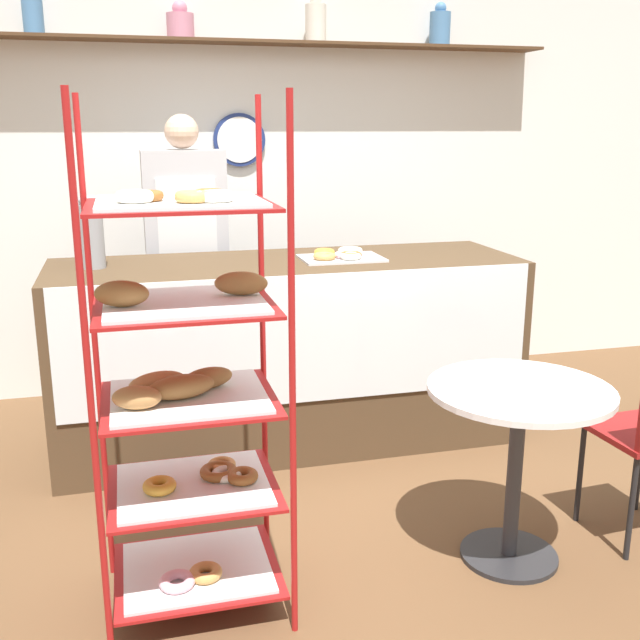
# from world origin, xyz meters

# --- Properties ---
(ground_plane) EXTENTS (14.00, 14.00, 0.00)m
(ground_plane) POSITION_xyz_m (0.00, 0.00, 0.00)
(ground_plane) COLOR brown
(back_wall) EXTENTS (10.00, 0.30, 2.70)m
(back_wall) POSITION_xyz_m (0.00, 2.13, 1.37)
(back_wall) COLOR white
(back_wall) RESTS_ON ground_plane
(display_counter) EXTENTS (2.47, 0.80, 1.01)m
(display_counter) POSITION_xyz_m (0.00, 1.04, 0.51)
(display_counter) COLOR #4C3823
(display_counter) RESTS_ON ground_plane
(pastry_rack) EXTENTS (0.64, 0.54, 1.81)m
(pastry_rack) POSITION_xyz_m (-0.65, -0.32, 0.83)
(pastry_rack) COLOR #A51919
(pastry_rack) RESTS_ON ground_plane
(person_worker) EXTENTS (0.48, 0.23, 1.77)m
(person_worker) POSITION_xyz_m (-0.47, 1.69, 0.96)
(person_worker) COLOR #282833
(person_worker) RESTS_ON ground_plane
(cafe_table) EXTENTS (0.71, 0.71, 0.73)m
(cafe_table) POSITION_xyz_m (0.61, -0.35, 0.55)
(cafe_table) COLOR #262628
(cafe_table) RESTS_ON ground_plane
(coffee_carafe) EXTENTS (0.12, 0.12, 0.36)m
(coffee_carafe) POSITION_xyz_m (-0.99, 1.09, 1.19)
(coffee_carafe) COLOR gray
(coffee_carafe) RESTS_ON display_counter
(donut_tray_counter) EXTENTS (0.43, 0.30, 0.05)m
(donut_tray_counter) POSITION_xyz_m (0.29, 1.01, 1.03)
(donut_tray_counter) COLOR silver
(donut_tray_counter) RESTS_ON display_counter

